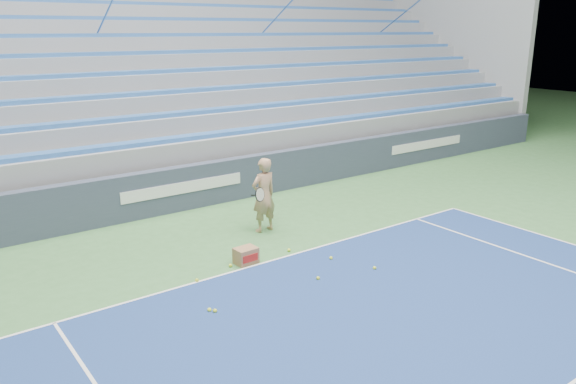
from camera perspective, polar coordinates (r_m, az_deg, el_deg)
name	(u,v)px	position (r m, az deg, el deg)	size (l,w,h in m)	color
sponsor_barrier	(181,188)	(14.10, -10.77, 0.39)	(30.00, 0.32, 1.10)	#353D50
bleachers	(98,94)	(19.01, -18.77, 9.42)	(31.00, 9.15, 7.30)	gray
tennis_player	(264,195)	(12.29, -2.49, -0.31)	(0.92, 0.84, 1.66)	tan
ball_box	(246,256)	(10.83, -4.30, -6.46)	(0.43, 0.34, 0.31)	#916846
tennis_ball_0	(215,311)	(9.16, -7.43, -11.88)	(0.07, 0.07, 0.07)	#DDEF31
tennis_ball_1	(318,278)	(10.18, 3.07, -8.74)	(0.07, 0.07, 0.07)	#DDEF31
tennis_ball_2	(197,280)	(10.22, -9.25, -8.85)	(0.07, 0.07, 0.07)	#DDEF31
tennis_ball_3	(375,268)	(10.70, 8.78, -7.64)	(0.07, 0.07, 0.07)	#DDEF31
tennis_ball_4	(331,258)	(11.05, 4.39, -6.70)	(0.07, 0.07, 0.07)	#DDEF31
tennis_ball_5	(230,265)	(10.74, -5.87, -7.43)	(0.07, 0.07, 0.07)	#DDEF31
tennis_ball_6	(209,310)	(9.20, -7.99, -11.76)	(0.07, 0.07, 0.07)	#DDEF31
tennis_ball_7	(289,250)	(11.39, 0.10, -5.92)	(0.07, 0.07, 0.07)	#DDEF31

